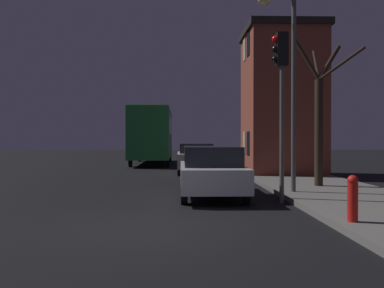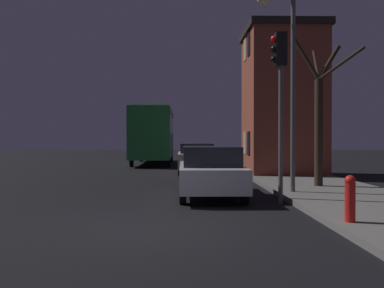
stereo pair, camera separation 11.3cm
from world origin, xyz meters
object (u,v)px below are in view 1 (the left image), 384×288
object	(u,v)px
bare_tree	(320,117)
car_near_lane	(211,171)
traffic_light	(281,82)
car_mid_lane	(196,157)
streetlamp	(283,55)
fire_hydrant	(353,197)
bus	(152,131)

from	to	relation	value
bare_tree	car_near_lane	size ratio (longest dim) A/B	1.12
traffic_light	car_mid_lane	xyz separation A→B (m)	(-1.92, 10.31, -2.49)
streetlamp	car_near_lane	xyz separation A→B (m)	(-2.17, -0.05, -3.51)
car_mid_lane	car_near_lane	bearing A→B (deg)	-89.10
bare_tree	car_mid_lane	distance (m)	8.49
traffic_light	bare_tree	distance (m)	3.73
streetlamp	fire_hydrant	size ratio (longest dim) A/B	6.71
bare_tree	bus	xyz separation A→B (m)	(-6.70, 15.48, -0.23)
streetlamp	car_near_lane	bearing A→B (deg)	-178.67
car_mid_lane	fire_hydrant	xyz separation A→B (m)	(2.53, -13.64, -0.18)
bus	car_mid_lane	size ratio (longest dim) A/B	2.03
bus	car_mid_lane	world-z (taller)	bus
car_near_lane	bus	bearing A→B (deg)	99.50
car_near_lane	car_mid_lane	size ratio (longest dim) A/B	0.96
traffic_light	car_mid_lane	bearing A→B (deg)	100.56
traffic_light	car_near_lane	bearing A→B (deg)	142.44
bare_tree	fire_hydrant	world-z (taller)	bare_tree
bus	car_mid_lane	bearing A→B (deg)	-71.57
fire_hydrant	car_near_lane	bearing A→B (deg)	117.01
streetlamp	bus	world-z (taller)	streetlamp
bare_tree	fire_hydrant	xyz separation A→B (m)	(-1.44, -6.34, -1.89)
streetlamp	car_near_lane	world-z (taller)	streetlamp
fire_hydrant	traffic_light	bearing A→B (deg)	100.41
car_near_lane	fire_hydrant	xyz separation A→B (m)	(2.39, -4.70, -0.17)
bus	car_mid_lane	distance (m)	8.75
fire_hydrant	streetlamp	bearing A→B (deg)	92.71
traffic_light	fire_hydrant	xyz separation A→B (m)	(0.61, -3.33, -2.68)
bare_tree	traffic_light	bearing A→B (deg)	-124.26
car_near_lane	fire_hydrant	world-z (taller)	car_near_lane
streetlamp	traffic_light	world-z (taller)	streetlamp
traffic_light	car_near_lane	world-z (taller)	traffic_light
fire_hydrant	bus	bearing A→B (deg)	103.55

